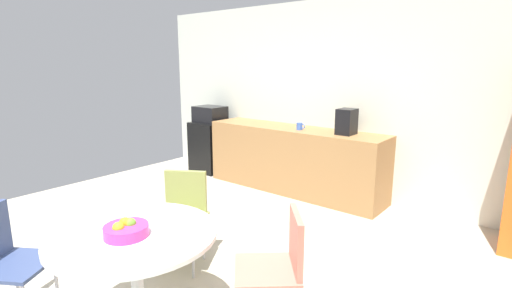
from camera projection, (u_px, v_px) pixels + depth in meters
The scene contains 12 objects.
ground_plane at pixel (146, 277), 3.21m from camera, with size 6.00×6.00×0.00m, color #B2A893.
wall_back at pixel (325, 98), 5.22m from camera, with size 6.00×0.10×2.60m, color silver.
counter_block at pixel (293, 160), 5.30m from camera, with size 2.59×0.60×0.90m, color #9E7042.
mini_fridge at pixel (211, 146), 6.32m from camera, with size 0.54×0.54×0.82m, color black.
microwave at pixel (210, 114), 6.21m from camera, with size 0.48×0.38×0.26m, color black.
round_table at pixel (135, 253), 2.43m from camera, with size 1.05×1.05×0.72m.
chair_coral at pixel (282, 258), 2.48m from camera, with size 0.59×0.59×0.83m.
chair_olive at pixel (183, 207), 3.36m from camera, with size 0.58×0.58×0.83m.
chair_navy at pixel (2, 253), 2.55m from camera, with size 0.58×0.58×0.83m.
fruit_bowl at pixel (126, 229), 2.34m from camera, with size 0.27×0.27×0.11m.
mug_white at pixel (300, 126), 5.04m from camera, with size 0.13×0.08×0.09m.
coffee_maker at pixel (347, 122), 4.70m from camera, with size 0.20×0.24×0.32m, color black.
Camera 1 is at (2.56, -1.67, 1.77)m, focal length 26.64 mm.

